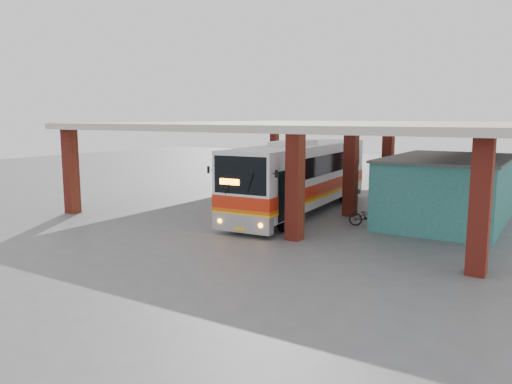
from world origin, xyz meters
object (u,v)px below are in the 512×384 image
object	(u,v)px
motorcycle	(369,216)
pedestrian	(261,210)
coach_bus	(301,177)
red_chair	(392,202)

from	to	relation	value
motorcycle	pedestrian	bearing A→B (deg)	110.92
coach_bus	motorcycle	size ratio (longest dim) A/B	7.38
coach_bus	red_chair	distance (m)	5.22
motorcycle	pedestrian	world-z (taller)	pedestrian
coach_bus	motorcycle	bearing A→B (deg)	-23.33
coach_bus	pedestrian	size ratio (longest dim) A/B	7.80
pedestrian	coach_bus	bearing A→B (deg)	-123.86
coach_bus	red_chair	size ratio (longest dim) A/B	15.11
red_chair	coach_bus	bearing A→B (deg)	-157.65
coach_bus	pedestrian	xyz separation A→B (m)	(0.32, -4.55, -1.04)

